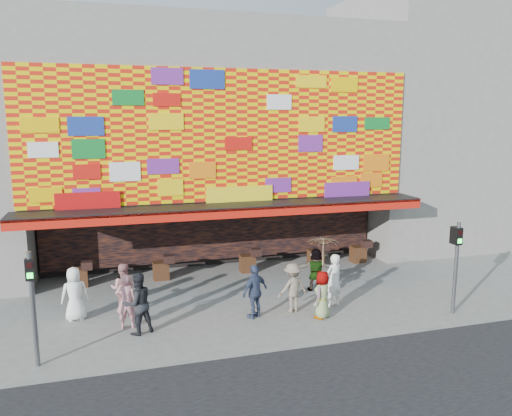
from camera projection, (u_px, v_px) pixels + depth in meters
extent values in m
plane|color=slate|center=(255.00, 317.00, 15.81)|extent=(90.00, 90.00, 0.00)
cube|color=gray|center=(205.00, 111.00, 22.21)|extent=(15.00, 8.00, 7.00)
cube|color=black|center=(203.00, 217.00, 24.04)|extent=(15.00, 6.00, 3.00)
cube|color=gray|center=(26.00, 248.00, 18.26)|extent=(0.40, 2.00, 3.00)
cube|color=gray|center=(381.00, 225.00, 22.28)|extent=(0.40, 2.00, 3.00)
cube|color=black|center=(230.00, 206.00, 18.49)|extent=(15.20, 1.60, 0.12)
cube|color=red|center=(235.00, 214.00, 17.78)|extent=(15.20, 0.04, 0.35)
cube|color=#F4CE00|center=(226.00, 136.00, 18.56)|extent=(14.80, 0.08, 4.90)
cube|color=black|center=(217.00, 230.00, 21.06)|extent=(14.00, 0.25, 2.50)
cube|color=gray|center=(453.00, 122.00, 25.88)|extent=(11.00, 8.00, 12.00)
cylinder|color=#59595B|center=(33.00, 310.00, 12.42)|extent=(0.12, 0.12, 3.00)
cube|color=black|center=(30.00, 269.00, 12.23)|extent=(0.22, 0.18, 0.55)
cube|color=black|center=(29.00, 265.00, 12.12)|extent=(0.14, 0.02, 0.14)
cube|color=#19E533|center=(30.00, 276.00, 12.17)|extent=(0.14, 0.02, 0.14)
cylinder|color=#59595B|center=(456.00, 268.00, 15.83)|extent=(0.12, 0.12, 3.00)
cube|color=black|center=(458.00, 236.00, 15.65)|extent=(0.22, 0.18, 0.55)
cube|color=black|center=(460.00, 233.00, 15.53)|extent=(0.14, 0.02, 0.14)
cube|color=#19E533|center=(460.00, 241.00, 15.58)|extent=(0.14, 0.02, 0.14)
imported|color=white|center=(75.00, 294.00, 15.44)|extent=(0.90, 0.67, 1.69)
imported|color=#CE8590|center=(126.00, 301.00, 14.80)|extent=(0.66, 0.47, 1.69)
imported|color=black|center=(138.00, 303.00, 14.44)|extent=(1.09, 0.98, 1.83)
imported|color=#7D6C5B|center=(293.00, 288.00, 16.11)|extent=(1.14, 0.79, 1.61)
imported|color=#364160|center=(255.00, 291.00, 15.61)|extent=(1.09, 0.86, 1.72)
imported|color=gray|center=(316.00, 269.00, 18.10)|extent=(1.53, 0.90, 1.58)
imported|color=gray|center=(322.00, 295.00, 15.61)|extent=(0.87, 0.86, 1.52)
imported|color=white|center=(333.00, 280.00, 16.53)|extent=(0.76, 0.61, 1.80)
imported|color=tan|center=(123.00, 288.00, 16.01)|extent=(0.92, 0.79, 1.64)
imported|color=beige|center=(323.00, 252.00, 15.36)|extent=(1.00, 1.02, 0.91)
cylinder|color=#4C3326|center=(323.00, 280.00, 15.52)|extent=(0.02, 0.02, 1.00)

